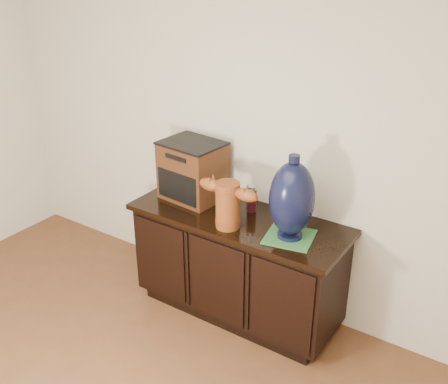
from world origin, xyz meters
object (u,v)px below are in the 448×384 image
Objects in this scene: tv_radio at (193,171)px; lamp_base at (292,199)px; spray_can at (252,199)px; terracotta_vessel at (228,202)px; sideboard at (238,265)px.

tv_radio is 0.83m from lamp_base.
lamp_base is 0.44m from spray_can.
terracotta_vessel is 0.28m from spray_can.
sideboard is at bearing 171.92° from lamp_base.
sideboard is at bearing 97.41° from terracotta_vessel.
spray_can is (0.44, 0.05, -0.11)m from tv_radio.
spray_can is at bearing 75.82° from sideboard.
terracotta_vessel is at bearing -92.71° from spray_can.
lamp_base is 2.88× the size of spray_can.
tv_radio reaches higher than spray_can.
tv_radio is 2.38× the size of spray_can.
tv_radio is at bearing 170.68° from sideboard.
terracotta_vessel is (0.02, -0.15, 0.54)m from sideboard.
lamp_base is at bearing -24.84° from spray_can.
lamp_base is at bearing -8.08° from sideboard.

